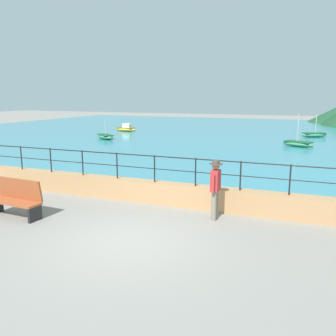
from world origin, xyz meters
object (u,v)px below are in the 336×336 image
at_px(boat_0, 105,136).
at_px(boat_4, 126,128).
at_px(bench_main, 16,198).
at_px(bollard, 10,187).
at_px(person_walking, 215,187).
at_px(boat_5, 314,135).
at_px(boat_2, 298,143).

height_order(boat_0, boat_4, boat_0).
xyz_separation_m(bench_main, boat_0, (-7.55, 17.11, -0.30)).
height_order(bench_main, bollard, bench_main).
xyz_separation_m(person_walking, boat_4, (-14.54, 21.45, -0.65)).
xyz_separation_m(boat_4, boat_5, (17.25, 1.54, -0.06)).
xyz_separation_m(person_walking, bollard, (-7.40, -0.28, -0.65)).
bearing_deg(person_walking, bench_main, -161.00).
distance_m(person_walking, bollard, 7.43).
xyz_separation_m(bollard, boat_0, (-5.65, 15.50, -0.07)).
bearing_deg(bollard, boat_5, 66.52).
xyz_separation_m(bollard, boat_4, (-7.14, 21.74, 0.00)).
bearing_deg(boat_5, boat_4, -174.90).
xyz_separation_m(person_walking, boat_2, (1.67, 16.41, -0.71)).
bearing_deg(boat_4, bench_main, -68.84).
relative_size(bench_main, boat_0, 0.72).
height_order(bollard, boat_2, boat_2).
xyz_separation_m(person_walking, boat_0, (-13.05, 15.22, -0.72)).
distance_m(person_walking, boat_2, 16.51).
distance_m(boat_4, boat_5, 17.32).
relative_size(bollard, boat_2, 0.27).
distance_m(boat_2, boat_4, 16.98).
height_order(boat_0, boat_2, boat_2).
height_order(person_walking, boat_2, boat_2).
distance_m(bench_main, bollard, 2.50).
xyz_separation_m(person_walking, boat_5, (2.71, 22.99, -0.72)).
bearing_deg(boat_0, boat_5, 26.24).
distance_m(bollard, boat_0, 16.50).
distance_m(person_walking, boat_4, 25.92).
relative_size(boat_2, boat_4, 1.03).
relative_size(person_walking, boat_4, 0.73).
xyz_separation_m(bollard, boat_2, (9.07, 16.69, -0.06)).
xyz_separation_m(bench_main, bollard, (-1.90, 1.61, -0.23)).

